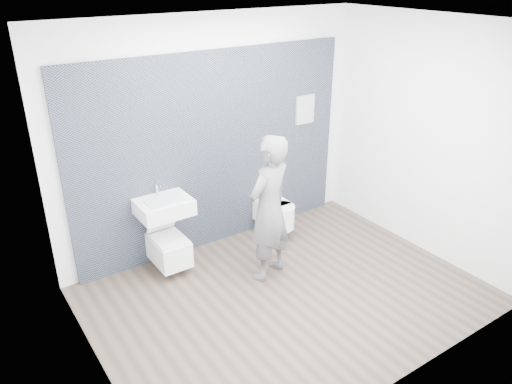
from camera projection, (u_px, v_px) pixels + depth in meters
ground at (287, 295)px, 5.39m from camera, size 4.00×4.00×0.00m
room_shell at (292, 142)px, 4.66m from camera, size 4.00×4.00×4.00m
tile_wall at (219, 239)px, 6.49m from camera, size 3.60×0.06×2.40m
washbasin at (164, 207)px, 5.55m from camera, size 0.59×0.44×0.44m
toilet_square at (169, 248)px, 5.74m from camera, size 0.36×0.52×0.66m
toilet_rounded at (276, 213)px, 6.47m from camera, size 0.34×0.58×0.32m
info_placard at (301, 214)px, 7.14m from camera, size 0.28×0.03×0.38m
visitor at (269, 209)px, 5.41m from camera, size 0.71×0.58×1.68m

